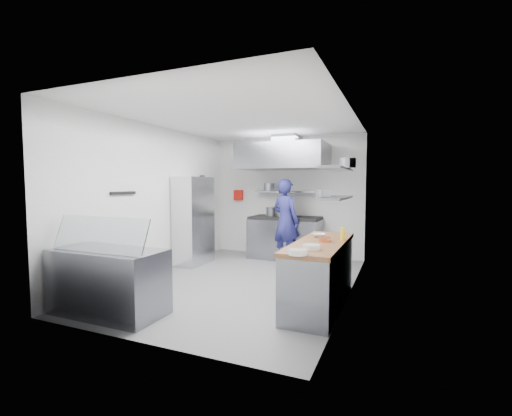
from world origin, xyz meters
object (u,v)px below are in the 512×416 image
at_px(gas_range, 285,239).
at_px(display_case, 109,282).
at_px(chef, 286,221).
at_px(wire_rack, 194,221).

bearing_deg(gas_range, display_case, -105.02).
height_order(chef, display_case, chef).
bearing_deg(wire_rack, display_case, -79.40).
bearing_deg(gas_range, chef, -72.05).
distance_m(gas_range, wire_rack, 2.12).
distance_m(gas_range, display_case, 4.25).
bearing_deg(wire_rack, gas_range, 37.87).
height_order(wire_rack, display_case, wire_rack).
relative_size(gas_range, display_case, 1.07).
xyz_separation_m(wire_rack, display_case, (0.53, -2.83, -0.50)).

